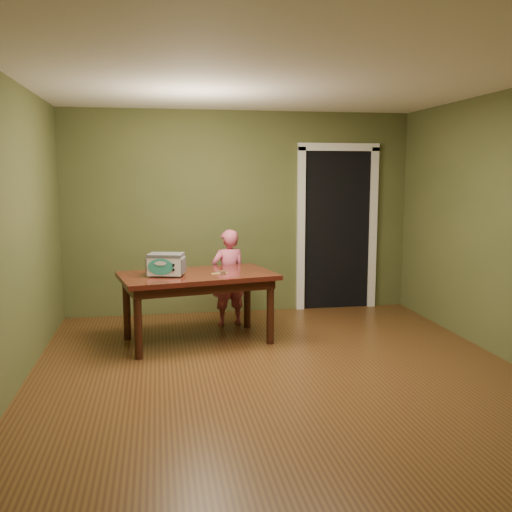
% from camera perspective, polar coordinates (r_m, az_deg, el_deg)
% --- Properties ---
extents(floor, '(5.00, 5.00, 0.00)m').
position_cam_1_polar(floor, '(5.24, 2.52, -11.88)').
color(floor, brown).
rests_on(floor, ground).
extents(room_shell, '(4.52, 5.02, 2.61)m').
position_cam_1_polar(room_shell, '(4.93, 2.64, 7.11)').
color(room_shell, brown).
rests_on(room_shell, ground).
extents(doorway, '(1.10, 0.66, 2.25)m').
position_cam_1_polar(doorway, '(7.99, 7.43, 2.78)').
color(doorway, black).
rests_on(doorway, ground).
extents(dining_table, '(1.75, 1.20, 0.75)m').
position_cam_1_polar(dining_table, '(6.12, -5.89, -2.67)').
color(dining_table, '#33140B').
rests_on(dining_table, floor).
extents(toy_oven, '(0.42, 0.33, 0.23)m').
position_cam_1_polar(toy_oven, '(5.99, -8.98, -0.77)').
color(toy_oven, '#4C4F54').
rests_on(toy_oven, dining_table).
extents(baking_pan, '(0.10, 0.10, 0.02)m').
position_cam_1_polar(baking_pan, '(6.11, -3.46, -1.59)').
color(baking_pan, silver).
rests_on(baking_pan, dining_table).
extents(spatula, '(0.18, 0.07, 0.01)m').
position_cam_1_polar(spatula, '(6.08, -3.68, -1.73)').
color(spatula, '#D1BA5A').
rests_on(spatula, dining_table).
extents(child, '(0.47, 0.36, 1.15)m').
position_cam_1_polar(child, '(6.81, -2.77, -2.16)').
color(child, '#C14F6A').
rests_on(child, floor).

